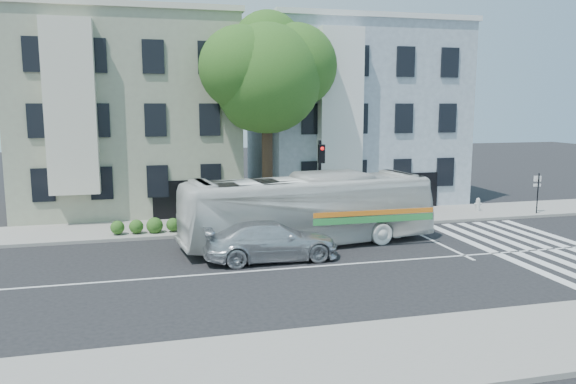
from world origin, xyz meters
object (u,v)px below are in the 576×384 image
object	(u,v)px
bus	(309,210)
traffic_signal	(320,173)
sedan	(271,241)
fire_hydrant	(478,204)

from	to	relation	value
bus	traffic_signal	world-z (taller)	traffic_signal
traffic_signal	sedan	bearing A→B (deg)	-129.06
bus	sedan	bearing A→B (deg)	125.14
traffic_signal	fire_hydrant	bearing A→B (deg)	9.69
bus	fire_hydrant	bearing A→B (deg)	-75.06
bus	traffic_signal	xyz separation A→B (m)	(1.35, 2.62, 1.29)
sedan	traffic_signal	distance (m)	6.14
sedan	fire_hydrant	world-z (taller)	sedan
bus	traffic_signal	size ratio (longest dim) A/B	2.56
bus	sedan	size ratio (longest dim) A/B	2.10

